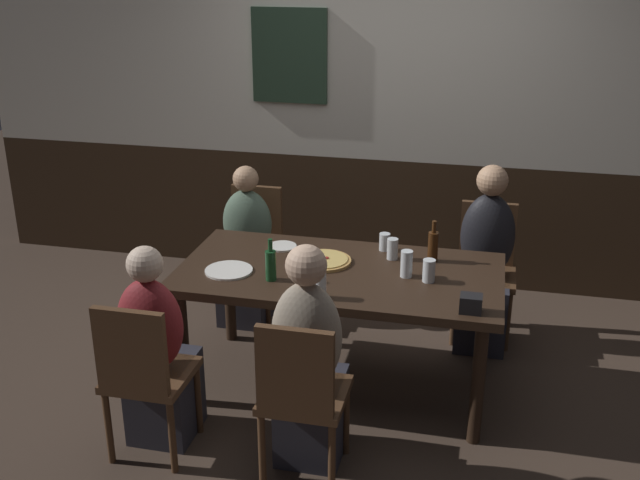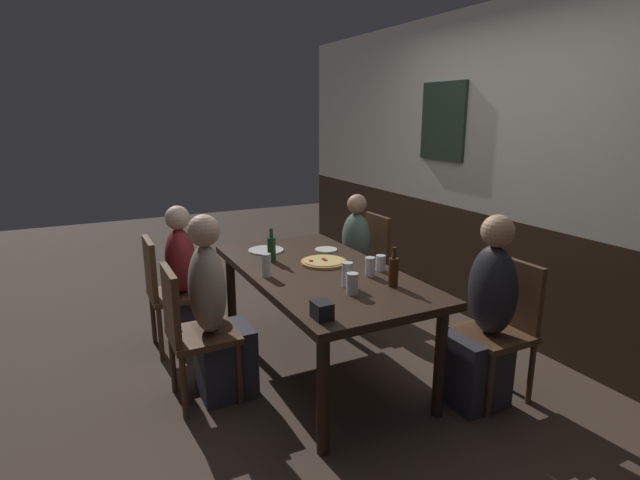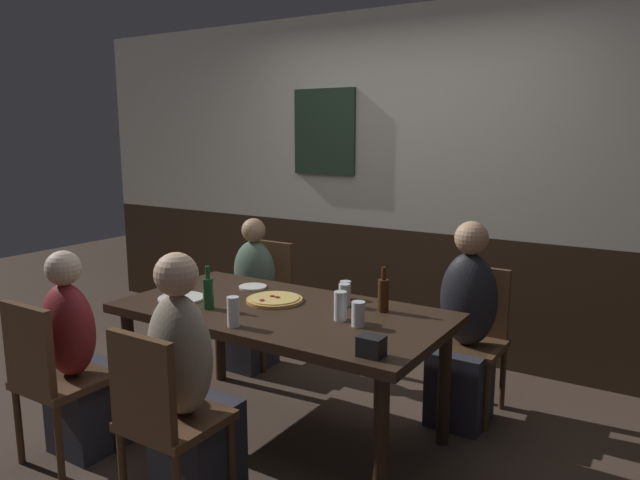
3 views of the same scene
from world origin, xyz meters
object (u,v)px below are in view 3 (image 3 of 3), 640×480
at_px(dining_table, 282,322).
at_px(chair_left_near, 51,374).
at_px(chair_left_far, 265,294).
at_px(pint_glass_pale, 344,296).
at_px(chair_mid_near, 163,413).
at_px(beer_glass_half, 358,316).
at_px(person_left_far, 251,305).
at_px(plate_white_large, 181,298).
at_px(person_left_near, 80,369).
at_px(condiment_caddy, 371,346).
at_px(person_mid_near, 189,398).
at_px(pint_glass_stout, 340,308).
at_px(beer_glass_tall, 345,291).
at_px(person_right_far, 464,338).
at_px(chair_right_far, 473,332).
at_px(highball_clear, 233,314).
at_px(beer_bottle_green, 208,292).
at_px(beer_bottle_brown, 383,294).
at_px(plate_white_small, 253,287).
at_px(pizza, 274,299).

distance_m(dining_table, chair_left_near, 1.20).
relative_size(chair_left_far, pint_glass_pale, 7.06).
xyz_separation_m(chair_mid_near, beer_glass_half, (0.50, 0.84, 0.30)).
relative_size(person_left_far, plate_white_large, 4.04).
bearing_deg(person_left_near, beer_glass_half, 27.57).
height_order(beer_glass_half, condiment_caddy, beer_glass_half).
xyz_separation_m(person_mid_near, pint_glass_stout, (0.37, 0.72, 0.30)).
height_order(person_left_near, beer_glass_tall, person_left_near).
height_order(chair_mid_near, beer_glass_tall, chair_mid_near).
bearing_deg(person_right_far, chair_left_far, 174.25).
relative_size(chair_right_far, highball_clear, 5.79).
bearing_deg(dining_table, plate_white_large, -165.35).
bearing_deg(beer_glass_half, condiment_caddy, -53.24).
relative_size(person_mid_near, beer_bottle_green, 4.98).
height_order(person_left_far, condiment_caddy, person_left_far).
xyz_separation_m(chair_left_far, beer_bottle_brown, (1.29, -0.63, 0.34)).
xyz_separation_m(chair_right_far, highball_clear, (-0.82, -1.25, 0.31)).
relative_size(beer_bottle_green, plate_white_small, 1.39).
height_order(beer_glass_tall, plate_white_small, beer_glass_tall).
height_order(pint_glass_stout, beer_glass_half, pint_glass_stout).
bearing_deg(beer_bottle_green, chair_left_near, -124.54).
xyz_separation_m(pint_glass_stout, plate_white_small, (-0.78, 0.26, -0.06)).
bearing_deg(person_left_far, pizza, -42.45).
bearing_deg(pint_glass_pale, beer_glass_half, -48.86).
bearing_deg(beer_bottle_green, beer_glass_tall, 46.52).
distance_m(chair_mid_near, person_left_near, 0.82).
relative_size(highball_clear, beer_glass_tall, 1.44).
height_order(dining_table, pizza, pizza).
height_order(chair_right_far, person_mid_near, person_mid_near).
relative_size(chair_left_far, chair_mid_near, 1.00).
bearing_deg(condiment_caddy, person_left_far, 145.07).
relative_size(chair_left_near, pint_glass_pale, 7.06).
bearing_deg(beer_bottle_green, beer_bottle_brown, 29.10).
relative_size(chair_left_far, pizza, 2.73).
distance_m(highball_clear, beer_bottle_green, 0.35).
relative_size(beer_glass_tall, plate_white_large, 0.39).
bearing_deg(chair_left_far, beer_glass_half, -35.29).
bearing_deg(beer_bottle_green, dining_table, 32.11).
bearing_deg(person_mid_near, beer_bottle_brown, 63.00).
xyz_separation_m(chair_left_far, condiment_caddy, (1.54, -1.24, 0.29)).
relative_size(chair_right_far, person_right_far, 0.74).
relative_size(person_right_far, plate_white_large, 4.45).
bearing_deg(chair_mid_near, chair_left_near, 180.00).
height_order(person_mid_near, highball_clear, person_mid_near).
bearing_deg(person_left_far, person_right_far, 0.16).
bearing_deg(plate_white_large, pizza, 26.99).
distance_m(chair_mid_near, person_mid_near, 0.16).
relative_size(chair_left_near, chair_right_far, 1.00).
bearing_deg(beer_glass_tall, pizza, -139.94).
relative_size(chair_mid_near, beer_glass_half, 6.93).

